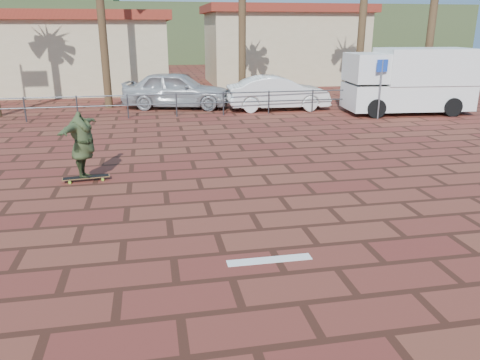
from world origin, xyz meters
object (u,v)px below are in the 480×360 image
object	(u,v)px
skateboarder	(83,145)
campervan	(409,80)
car_white	(278,93)
car_silver	(177,90)
longboard	(86,177)

from	to	relation	value
skateboarder	campervan	world-z (taller)	campervan
car_white	car_silver	bearing A→B (deg)	74.92
skateboarder	car_white	size ratio (longest dim) A/B	0.43
campervan	skateboarder	bearing A→B (deg)	-145.19
campervan	car_silver	size ratio (longest dim) A/B	1.11
campervan	car_silver	bearing A→B (deg)	166.34
longboard	car_white	world-z (taller)	car_white
campervan	car_white	distance (m)	5.75
longboard	skateboarder	bearing A→B (deg)	109.95
skateboarder	campervan	bearing A→B (deg)	-44.44
car_white	skateboarder	bearing A→B (deg)	143.29
campervan	car_silver	world-z (taller)	campervan
skateboarder	car_silver	world-z (taller)	skateboarder
skateboarder	longboard	bearing A→B (deg)	-138.06
car_silver	car_white	world-z (taller)	car_silver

